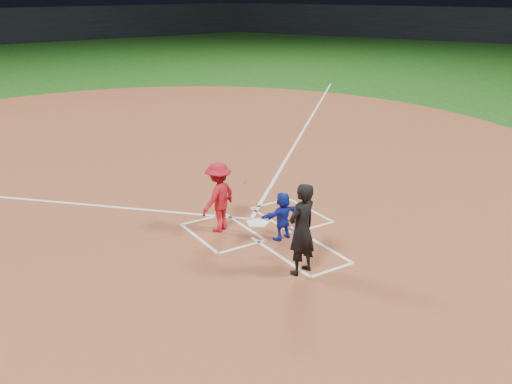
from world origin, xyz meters
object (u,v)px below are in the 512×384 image
home_plate (258,223)px  batter_at_plate (219,197)px  catcher (283,216)px  umpire (302,229)px

home_plate → batter_at_plate: (-0.96, 0.16, 0.81)m
catcher → batter_at_plate: (-0.96, 1.19, 0.26)m
home_plate → umpire: bearing=76.7°
catcher → umpire: umpire is taller
catcher → umpire: bearing=62.3°
batter_at_plate → home_plate: bearing=-9.7°
home_plate → catcher: (0.01, -1.02, 0.55)m
umpire → batter_at_plate: size_ratio=1.15×
catcher → umpire: size_ratio=0.59×
umpire → home_plate: bearing=-115.0°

